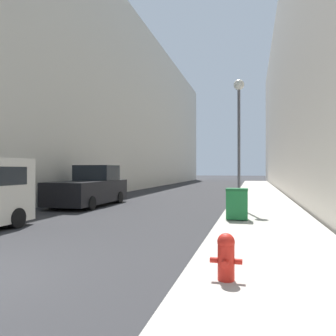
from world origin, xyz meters
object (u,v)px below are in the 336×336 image
lamppost (239,120)px  pickup_truck (90,188)px  fire_hydrant (226,255)px  trash_bin (237,204)px

lamppost → pickup_truck: size_ratio=1.09×
fire_hydrant → lamppost: 10.26m
trash_bin → pickup_truck: 8.59m
lamppost → pickup_truck: 8.28m
trash_bin → lamppost: 4.68m
trash_bin → lamppost: bearing=91.1°
trash_bin → fire_hydrant: bearing=-88.9°
lamppost → pickup_truck: bearing=175.4°
pickup_truck → fire_hydrant: bearing=-52.7°
trash_bin → pickup_truck: pickup_truck is taller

